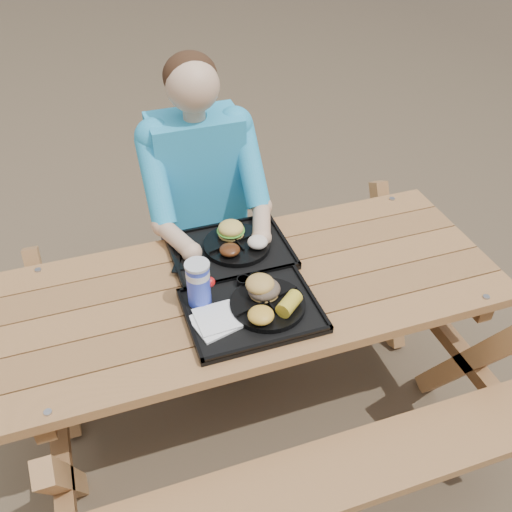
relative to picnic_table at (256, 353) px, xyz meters
name	(u,v)px	position (x,y,z in m)	size (l,w,h in m)	color
ground	(256,409)	(0.00, 0.00, -0.38)	(60.00, 60.00, 0.00)	#999999
picnic_table	(256,353)	(0.00, 0.00, 0.00)	(1.80, 1.49, 0.75)	#999999
tray_near	(252,311)	(-0.06, -0.14, 0.39)	(0.45, 0.35, 0.02)	black
tray_far	(230,252)	(-0.04, 0.20, 0.39)	(0.45, 0.35, 0.02)	black
plate_near	(268,304)	(-0.01, -0.15, 0.41)	(0.26, 0.26, 0.02)	black
plate_far	(237,245)	(-0.01, 0.21, 0.41)	(0.26, 0.26, 0.02)	black
napkin_stack	(215,321)	(-0.20, -0.16, 0.40)	(0.14, 0.14, 0.02)	white
soda_cup	(199,285)	(-0.22, -0.05, 0.48)	(0.08, 0.08, 0.16)	#1C33D7
condiment_bbq	(243,282)	(-0.05, -0.01, 0.41)	(0.05, 0.05, 0.03)	black
condiment_mustard	(256,279)	(0.00, -0.01, 0.41)	(0.05, 0.05, 0.03)	yellow
sandwich	(264,282)	(-0.01, -0.10, 0.47)	(0.11, 0.11, 0.11)	#C49245
mac_cheese	(261,315)	(-0.06, -0.22, 0.44)	(0.09, 0.09, 0.04)	gold
corn_cob	(289,304)	(0.05, -0.20, 0.44)	(0.09, 0.09, 0.05)	gold
cutlery_far	(184,257)	(-0.22, 0.21, 0.40)	(0.03, 0.15, 0.01)	black
burger	(231,226)	(-0.01, 0.26, 0.46)	(0.10, 0.10, 0.09)	#E0B84F
baked_beans	(230,250)	(-0.05, 0.15, 0.43)	(0.08, 0.08, 0.04)	#4A230E
potato_salad	(258,242)	(0.06, 0.16, 0.44)	(0.08, 0.08, 0.04)	#F3E3CE
diner	(202,218)	(-0.05, 0.62, 0.27)	(0.48, 0.84, 1.28)	teal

